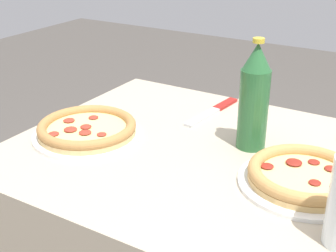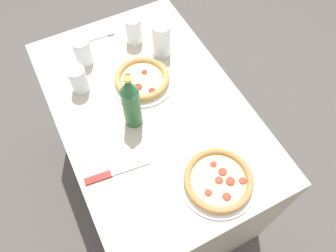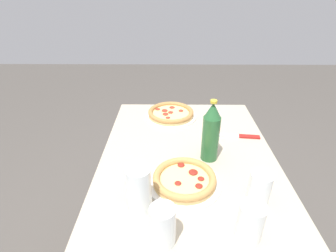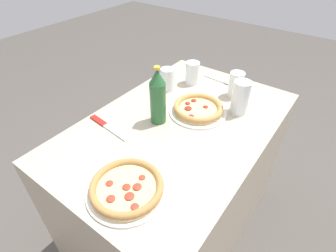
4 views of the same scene
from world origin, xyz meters
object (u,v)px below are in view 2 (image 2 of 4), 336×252
(pizza_salami, at_px, (218,180))
(glass_orange_juice, at_px, (79,80))
(spoon, at_px, (102,36))
(glass_lemonade, at_px, (134,31))
(beer_bottle, at_px, (131,103))
(glass_mango_juice, at_px, (83,52))
(knife, at_px, (114,172))
(glass_iced_tea, at_px, (161,41))
(pizza_margherita, at_px, (142,79))

(pizza_salami, xyz_separation_m, glass_orange_juice, (-0.60, -0.28, 0.03))
(pizza_salami, relative_size, spoon, 1.57)
(pizza_salami, distance_m, glass_lemonade, 0.75)
(glass_lemonade, height_order, beer_bottle, beer_bottle)
(glass_orange_juice, bearing_deg, pizza_salami, 25.15)
(glass_mango_juice, bearing_deg, knife, -8.98)
(spoon, bearing_deg, glass_lemonade, 53.16)
(pizza_salami, distance_m, glass_mango_juice, 0.76)
(glass_orange_juice, bearing_deg, beer_bottle, 28.01)
(glass_orange_juice, xyz_separation_m, beer_bottle, (0.24, 0.13, 0.07))
(pizza_salami, bearing_deg, glass_lemonade, 178.34)
(glass_iced_tea, relative_size, knife, 0.66)
(glass_lemonade, height_order, glass_orange_juice, glass_lemonade)
(knife, bearing_deg, pizza_margherita, 141.58)
(glass_lemonade, bearing_deg, spoon, -126.84)
(pizza_margherita, bearing_deg, knife, -38.42)
(pizza_salami, xyz_separation_m, glass_mango_juice, (-0.73, -0.22, 0.03))
(spoon, bearing_deg, pizza_margherita, 9.41)
(knife, bearing_deg, spoon, 162.76)
(pizza_margherita, height_order, glass_lemonade, glass_lemonade)
(knife, bearing_deg, glass_lemonade, 149.65)
(pizza_margherita, relative_size, glass_lemonade, 2.10)
(glass_lemonade, bearing_deg, pizza_salami, -1.66)
(glass_mango_juice, bearing_deg, glass_iced_tea, 71.39)
(pizza_margherita, relative_size, beer_bottle, 1.02)
(glass_lemonade, distance_m, glass_iced_tea, 0.14)
(pizza_margherita, xyz_separation_m, glass_lemonade, (-0.23, 0.07, 0.04))
(glass_orange_juice, bearing_deg, glass_lemonade, 116.12)
(glass_lemonade, distance_m, beer_bottle, 0.43)
(beer_bottle, relative_size, knife, 1.08)
(pizza_margherita, height_order, glass_orange_juice, glass_orange_juice)
(pizza_salami, relative_size, glass_lemonade, 2.12)
(pizza_margherita, xyz_separation_m, glass_iced_tea, (-0.11, 0.14, 0.05))
(glass_mango_juice, height_order, glass_orange_juice, glass_mango_juice)
(glass_lemonade, relative_size, glass_iced_tea, 0.80)
(beer_bottle, xyz_separation_m, spoon, (-0.48, 0.05, -0.12))
(pizza_margherita, distance_m, glass_iced_tea, 0.19)
(glass_mango_juice, distance_m, spoon, 0.17)
(pizza_margherita, height_order, glass_mango_juice, glass_mango_juice)
(pizza_margherita, xyz_separation_m, knife, (0.32, -0.25, -0.02))
(pizza_salami, distance_m, beer_bottle, 0.40)
(pizza_margherita, xyz_separation_m, beer_bottle, (0.16, -0.11, 0.10))
(glass_mango_juice, relative_size, glass_orange_juice, 1.03)
(pizza_salami, xyz_separation_m, knife, (-0.19, -0.30, -0.02))
(knife, height_order, spoon, spoon)
(glass_mango_juice, height_order, beer_bottle, beer_bottle)
(glass_lemonade, distance_m, spoon, 0.16)
(glass_iced_tea, bearing_deg, glass_mango_juice, -108.61)
(glass_mango_juice, height_order, glass_lemonade, glass_lemonade)
(glass_orange_juice, relative_size, spoon, 0.68)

